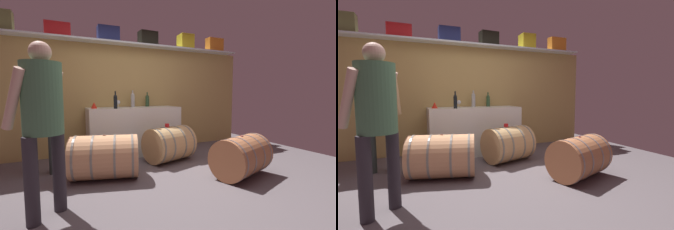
% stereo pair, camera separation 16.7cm
% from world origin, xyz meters
% --- Properties ---
extents(ground_plane, '(6.69, 7.21, 0.02)m').
position_xyz_m(ground_plane, '(0.00, 0.50, -0.01)').
color(ground_plane, '#5A5256').
extents(back_wall_panel, '(5.49, 0.10, 2.14)m').
position_xyz_m(back_wall_panel, '(0.00, 2.00, 1.07)').
color(back_wall_panel, tan).
rests_on(back_wall_panel, ground).
extents(high_shelf_board, '(5.05, 0.40, 0.03)m').
position_xyz_m(high_shelf_board, '(0.00, 1.85, 2.16)').
color(high_shelf_board, silver).
rests_on(high_shelf_board, back_wall_panel).
extents(toolcase_olive, '(0.33, 0.24, 0.33)m').
position_xyz_m(toolcase_olive, '(-2.09, 1.85, 2.34)').
color(toolcase_olive, olive).
rests_on(toolcase_olive, high_shelf_board).
extents(toolcase_red, '(0.41, 0.27, 0.23)m').
position_xyz_m(toolcase_red, '(-1.28, 1.85, 2.29)').
color(toolcase_red, red).
rests_on(toolcase_red, high_shelf_board).
extents(toolcase_navy, '(0.40, 0.25, 0.28)m').
position_xyz_m(toolcase_navy, '(-0.41, 1.85, 2.32)').
color(toolcase_navy, navy).
rests_on(toolcase_navy, high_shelf_board).
extents(toolcase_black, '(0.38, 0.26, 0.28)m').
position_xyz_m(toolcase_black, '(0.40, 1.85, 2.32)').
color(toolcase_black, black).
rests_on(toolcase_black, high_shelf_board).
extents(toolcase_yellow, '(0.32, 0.32, 0.31)m').
position_xyz_m(toolcase_yellow, '(1.29, 1.85, 2.33)').
color(toolcase_yellow, yellow).
rests_on(toolcase_yellow, high_shelf_board).
extents(toolcase_orange, '(0.40, 0.20, 0.31)m').
position_xyz_m(toolcase_orange, '(2.08, 1.85, 2.33)').
color(toolcase_orange, orange).
rests_on(toolcase_orange, high_shelf_board).
extents(work_cabinet, '(1.76, 0.63, 0.92)m').
position_xyz_m(work_cabinet, '(0.02, 1.63, 0.46)').
color(work_cabinet, white).
rests_on(work_cabinet, ground).
extents(wine_bottle_clear, '(0.08, 0.08, 0.33)m').
position_xyz_m(wine_bottle_clear, '(0.04, 1.79, 1.07)').
color(wine_bottle_clear, '#B5BAB6').
rests_on(wine_bottle_clear, work_cabinet).
extents(wine_bottle_dark, '(0.07, 0.07, 0.31)m').
position_xyz_m(wine_bottle_dark, '(-0.40, 1.39, 1.05)').
color(wine_bottle_dark, black).
rests_on(wine_bottle_dark, work_cabinet).
extents(wine_bottle_green, '(0.08, 0.08, 0.30)m').
position_xyz_m(wine_bottle_green, '(0.37, 1.83, 1.05)').
color(wine_bottle_green, '#315232').
rests_on(wine_bottle_green, work_cabinet).
extents(wine_glass, '(0.08, 0.08, 0.14)m').
position_xyz_m(wine_glass, '(-0.27, 1.75, 1.02)').
color(wine_glass, white).
rests_on(wine_glass, work_cabinet).
extents(red_funnel, '(0.11, 0.11, 0.11)m').
position_xyz_m(red_funnel, '(-0.74, 1.60, 0.98)').
color(red_funnel, red).
rests_on(red_funnel, work_cabinet).
extents(wine_barrel_near, '(0.92, 0.79, 0.62)m').
position_xyz_m(wine_barrel_near, '(0.42, 0.88, 0.31)').
color(wine_barrel_near, tan).
rests_on(wine_barrel_near, ground).
extents(wine_barrel_far, '(1.03, 0.82, 0.62)m').
position_xyz_m(wine_barrel_far, '(-0.76, 0.50, 0.31)').
color(wine_barrel_far, tan).
rests_on(wine_barrel_far, ground).
extents(wine_barrel_flank, '(0.97, 0.81, 0.59)m').
position_xyz_m(wine_barrel_flank, '(1.02, -0.24, 0.29)').
color(wine_barrel_flank, '#A56640').
rests_on(wine_barrel_flank, ground).
extents(tasting_cup, '(0.07, 0.07, 0.06)m').
position_xyz_m(tasting_cup, '(0.38, 0.88, 0.64)').
color(tasting_cup, red).
rests_on(tasting_cup, wine_barrel_near).
extents(winemaker_pouring, '(0.55, 0.53, 1.66)m').
position_xyz_m(winemaker_pouring, '(-1.45, -0.29, 1.02)').
color(winemaker_pouring, '#2E2A30').
rests_on(winemaker_pouring, ground).
extents(visitor_tasting, '(0.52, 0.43, 1.65)m').
position_xyz_m(visitor_tasting, '(-1.56, 1.08, 1.01)').
color(visitor_tasting, '#2A3230').
rests_on(visitor_tasting, ground).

